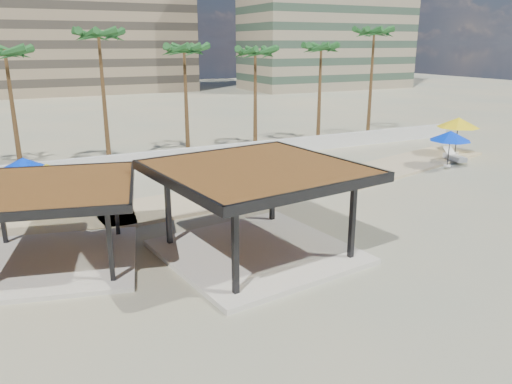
% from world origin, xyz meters
% --- Properties ---
extents(ground, '(200.00, 200.00, 0.00)m').
position_xyz_m(ground, '(0.00, 0.00, 0.00)').
color(ground, tan).
rests_on(ground, ground).
extents(promenade, '(44.45, 7.97, 0.24)m').
position_xyz_m(promenade, '(2.00, 7.67, 0.06)').
color(promenade, '#C6B284').
rests_on(promenade, ground).
extents(boundary_wall, '(56.00, 0.30, 1.20)m').
position_xyz_m(boundary_wall, '(0.00, 16.00, 0.60)').
color(boundary_wall, silver).
rests_on(boundary_wall, ground).
extents(building_mid, '(38.00, 16.00, 30.40)m').
position_xyz_m(building_mid, '(4.00, 78.00, 14.27)').
color(building_mid, '#847259').
rests_on(building_mid, ground).
extents(pavilion_central, '(8.52, 8.52, 3.85)m').
position_xyz_m(pavilion_central, '(-0.61, -0.98, 2.30)').
color(pavilion_central, beige).
rests_on(pavilion_central, ground).
extents(pavilion_west, '(7.99, 7.99, 3.35)m').
position_xyz_m(pavilion_west, '(-8.37, 1.79, 2.00)').
color(pavilion_west, beige).
rests_on(pavilion_west, ground).
extents(umbrella_b, '(3.19, 3.19, 2.52)m').
position_xyz_m(umbrella_b, '(-7.90, 8.44, 2.34)').
color(umbrella_b, beige).
rests_on(umbrella_b, promenade).
extents(umbrella_c, '(3.23, 3.23, 2.30)m').
position_xyz_m(umbrella_c, '(2.57, 5.80, 2.16)').
color(umbrella_c, beige).
rests_on(umbrella_c, promenade).
extents(umbrella_d, '(3.73, 3.73, 2.55)m').
position_xyz_m(umbrella_d, '(18.13, 6.34, 2.37)').
color(umbrella_d, beige).
rests_on(umbrella_d, promenade).
extents(umbrella_e, '(3.61, 3.61, 2.88)m').
position_xyz_m(umbrella_e, '(22.00, 9.20, 2.65)').
color(umbrella_e, beige).
rests_on(umbrella_e, promenade).
extents(umbrella_f, '(4.19, 4.19, 2.86)m').
position_xyz_m(umbrella_f, '(-8.96, 8.85, 2.63)').
color(umbrella_f, beige).
rests_on(umbrella_f, promenade).
extents(lounger_b, '(1.80, 2.30, 0.86)m').
position_xyz_m(lounger_b, '(4.52, 5.84, 0.39)').
color(lounger_b, white).
rests_on(lounger_b, promenade).
extents(lounger_c, '(1.23, 2.52, 0.91)m').
position_xyz_m(lounger_c, '(8.13, 7.90, 0.40)').
color(lounger_c, white).
rests_on(lounger_c, promenade).
extents(lounger_d, '(1.20, 2.30, 0.83)m').
position_xyz_m(lounger_d, '(20.28, 7.68, 0.38)').
color(lounger_d, white).
rests_on(lounger_d, promenade).
extents(palm_c, '(3.00, 3.00, 8.86)m').
position_xyz_m(palm_c, '(-9.00, 18.10, 7.72)').
color(palm_c, brown).
rests_on(palm_c, ground).
extents(palm_d, '(3.00, 3.00, 9.99)m').
position_xyz_m(palm_d, '(-3.00, 18.90, 8.78)').
color(palm_d, brown).
rests_on(palm_d, ground).
extents(palm_e, '(3.00, 3.00, 8.96)m').
position_xyz_m(palm_e, '(3.00, 18.40, 7.82)').
color(palm_e, brown).
rests_on(palm_e, ground).
extents(palm_f, '(3.00, 3.00, 8.73)m').
position_xyz_m(palm_f, '(9.00, 18.60, 7.60)').
color(palm_f, brown).
rests_on(palm_f, ground).
extents(palm_g, '(3.00, 3.00, 9.04)m').
position_xyz_m(palm_g, '(15.00, 18.20, 7.89)').
color(palm_g, brown).
rests_on(palm_g, ground).
extents(palm_h, '(3.00, 3.00, 10.35)m').
position_xyz_m(palm_h, '(21.00, 18.80, 9.12)').
color(palm_h, brown).
rests_on(palm_h, ground).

